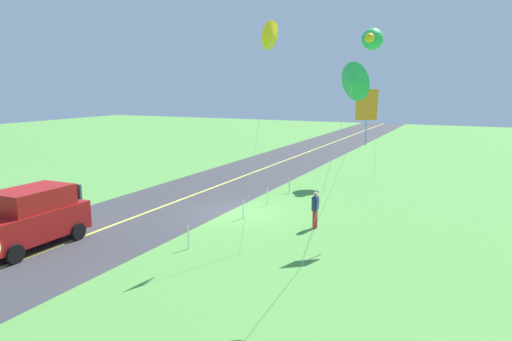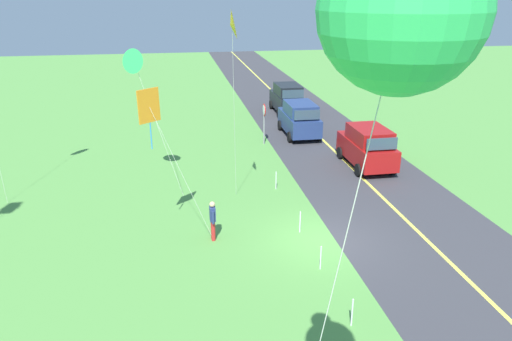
{
  "view_description": "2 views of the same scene",
  "coord_description": "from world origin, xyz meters",
  "px_view_note": "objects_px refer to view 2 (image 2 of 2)",
  "views": [
    {
      "loc": [
        19.82,
        10.28,
        6.02
      ],
      "look_at": [
        3.16,
        2.46,
        2.77
      ],
      "focal_mm": 33.45,
      "sensor_mm": 36.0,
      "label": 1
    },
    {
      "loc": [
        -16.18,
        5.45,
        9.21
      ],
      "look_at": [
        1.79,
        2.31,
        2.39
      ],
      "focal_mm": 34.43,
      "sensor_mm": 36.0,
      "label": 2
    }
  ],
  "objects_px": {
    "kite_blue_mid": "(232,25)",
    "kite_orange_near": "(399,10)",
    "car_parked_east_far": "(287,98)",
    "kite_green_far": "(134,62)",
    "stop_sign": "(264,116)",
    "kite_red_low": "(149,108)",
    "car_suv_foreground": "(367,146)",
    "car_parked_east_near": "(299,119)",
    "person_adult_near": "(213,219)"
  },
  "relations": [
    {
      "from": "car_parked_east_near",
      "to": "stop_sign",
      "type": "xyz_separation_m",
      "value": [
        -1.41,
        2.63,
        0.65
      ]
    },
    {
      "from": "kite_green_far",
      "to": "car_parked_east_far",
      "type": "bearing_deg",
      "value": -36.66
    },
    {
      "from": "car_suv_foreground",
      "to": "car_parked_east_far",
      "type": "distance_m",
      "value": 12.83
    },
    {
      "from": "kite_red_low",
      "to": "kite_blue_mid",
      "type": "relative_size",
      "value": 0.7
    },
    {
      "from": "kite_blue_mid",
      "to": "stop_sign",
      "type": "bearing_deg",
      "value": -17.78
    },
    {
      "from": "car_suv_foreground",
      "to": "kite_green_far",
      "type": "xyz_separation_m",
      "value": [
        -1.23,
        11.83,
        4.97
      ]
    },
    {
      "from": "stop_sign",
      "to": "kite_red_low",
      "type": "bearing_deg",
      "value": 151.42
    },
    {
      "from": "car_parked_east_far",
      "to": "stop_sign",
      "type": "xyz_separation_m",
      "value": [
        -7.72,
        3.3,
        0.65
      ]
    },
    {
      "from": "kite_green_far",
      "to": "car_suv_foreground",
      "type": "bearing_deg",
      "value": -84.07
    },
    {
      "from": "car_parked_east_near",
      "to": "car_suv_foreground",
      "type": "bearing_deg",
      "value": -161.93
    },
    {
      "from": "kite_blue_mid",
      "to": "car_parked_east_near",
      "type": "bearing_deg",
      "value": -27.3
    },
    {
      "from": "car_parked_east_far",
      "to": "kite_orange_near",
      "type": "height_order",
      "value": "kite_orange_near"
    },
    {
      "from": "stop_sign",
      "to": "kite_green_far",
      "type": "height_order",
      "value": "kite_green_far"
    },
    {
      "from": "car_parked_east_near",
      "to": "car_parked_east_far",
      "type": "bearing_deg",
      "value": -6.05
    },
    {
      "from": "car_parked_east_near",
      "to": "kite_blue_mid",
      "type": "distance_m",
      "value": 14.23
    },
    {
      "from": "car_suv_foreground",
      "to": "kite_blue_mid",
      "type": "xyz_separation_m",
      "value": [
        -4.71,
        7.85,
        6.71
      ]
    },
    {
      "from": "kite_red_low",
      "to": "stop_sign",
      "type": "bearing_deg",
      "value": -28.58
    },
    {
      "from": "car_parked_east_far",
      "to": "kite_green_far",
      "type": "bearing_deg",
      "value": 143.34
    },
    {
      "from": "stop_sign",
      "to": "kite_blue_mid",
      "type": "bearing_deg",
      "value": 162.22
    },
    {
      "from": "kite_blue_mid",
      "to": "kite_orange_near",
      "type": "relative_size",
      "value": 0.87
    },
    {
      "from": "person_adult_near",
      "to": "kite_blue_mid",
      "type": "distance_m",
      "value": 7.42
    },
    {
      "from": "car_suv_foreground",
      "to": "kite_orange_near",
      "type": "distance_m",
      "value": 23.01
    },
    {
      "from": "person_adult_near",
      "to": "kite_orange_near",
      "type": "height_order",
      "value": "kite_orange_near"
    },
    {
      "from": "kite_orange_near",
      "to": "car_suv_foreground",
      "type": "bearing_deg",
      "value": -22.86
    },
    {
      "from": "car_parked_east_near",
      "to": "kite_red_low",
      "type": "height_order",
      "value": "kite_red_low"
    },
    {
      "from": "kite_blue_mid",
      "to": "kite_orange_near",
      "type": "distance_m",
      "value": 15.27
    },
    {
      "from": "kite_red_low",
      "to": "kite_orange_near",
      "type": "bearing_deg",
      "value": -168.68
    },
    {
      "from": "kite_red_low",
      "to": "kite_blue_mid",
      "type": "distance_m",
      "value": 4.56
    },
    {
      "from": "stop_sign",
      "to": "kite_red_low",
      "type": "xyz_separation_m",
      "value": [
        -11.62,
        6.33,
        3.43
      ]
    },
    {
      "from": "kite_blue_mid",
      "to": "kite_red_low",
      "type": "bearing_deg",
      "value": 120.45
    },
    {
      "from": "kite_blue_mid",
      "to": "kite_orange_near",
      "type": "height_order",
      "value": "kite_orange_near"
    },
    {
      "from": "kite_blue_mid",
      "to": "car_suv_foreground",
      "type": "bearing_deg",
      "value": -59.06
    },
    {
      "from": "kite_green_far",
      "to": "kite_orange_near",
      "type": "bearing_deg",
      "value": -169.59
    },
    {
      "from": "car_parked_east_far",
      "to": "kite_green_far",
      "type": "distance_m",
      "value": 18.12
    },
    {
      "from": "car_parked_east_far",
      "to": "kite_red_low",
      "type": "relative_size",
      "value": 0.74
    },
    {
      "from": "car_suv_foreground",
      "to": "car_parked_east_far",
      "type": "height_order",
      "value": "same"
    },
    {
      "from": "person_adult_near",
      "to": "kite_blue_mid",
      "type": "bearing_deg",
      "value": 37.99
    },
    {
      "from": "car_parked_east_near",
      "to": "person_adult_near",
      "type": "relative_size",
      "value": 2.75
    },
    {
      "from": "car_suv_foreground",
      "to": "kite_red_low",
      "type": "bearing_deg",
      "value": 120.8
    },
    {
      "from": "kite_red_low",
      "to": "kite_green_far",
      "type": "relative_size",
      "value": 0.89
    },
    {
      "from": "car_parked_east_near",
      "to": "kite_red_low",
      "type": "relative_size",
      "value": 0.74
    },
    {
      "from": "person_adult_near",
      "to": "kite_green_far",
      "type": "distance_m",
      "value": 8.21
    },
    {
      "from": "person_adult_near",
      "to": "car_parked_east_far",
      "type": "bearing_deg",
      "value": 44.89
    },
    {
      "from": "kite_blue_mid",
      "to": "kite_green_far",
      "type": "xyz_separation_m",
      "value": [
        3.48,
        3.98,
        -1.74
      ]
    },
    {
      "from": "car_parked_east_near",
      "to": "kite_blue_mid",
      "type": "relative_size",
      "value": 0.52
    },
    {
      "from": "stop_sign",
      "to": "kite_green_far",
      "type": "bearing_deg",
      "value": 131.39
    },
    {
      "from": "car_suv_foreground",
      "to": "kite_orange_near",
      "type": "height_order",
      "value": "kite_orange_near"
    },
    {
      "from": "car_suv_foreground",
      "to": "car_parked_east_near",
      "type": "bearing_deg",
      "value": 18.07
    },
    {
      "from": "car_parked_east_far",
      "to": "kite_blue_mid",
      "type": "relative_size",
      "value": 0.52
    },
    {
      "from": "kite_blue_mid",
      "to": "kite_green_far",
      "type": "relative_size",
      "value": 1.26
    }
  ]
}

